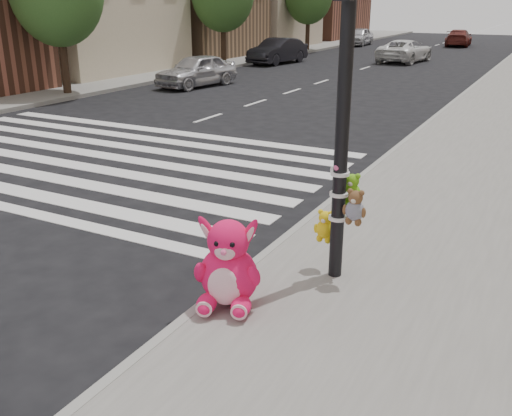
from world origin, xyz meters
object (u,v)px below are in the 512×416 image
Objects in this scene: car_silver_far at (197,71)px; car_white_near at (405,51)px; pink_bunny at (228,269)px; car_dark_far at (278,51)px; red_teddy at (231,293)px; signal_pole at (343,149)px.

car_white_near is (4.97, 13.62, -0.03)m from car_silver_far.
pink_bunny is at bearing -45.54° from car_silver_far.
car_silver_far is 14.49m from car_white_near.
car_dark_far is (-0.98, 9.46, 0.04)m from car_silver_far.
car_dark_far reaches higher than car_white_near.
car_white_near reaches higher than red_teddy.
car_dark_far reaches higher than red_teddy.
car_dark_far is (-11.25, 24.25, 0.11)m from pink_bunny.
signal_pole is 3.84× the size of pink_bunny.
car_silver_far is at bearing 139.82° from red_teddy.
car_dark_far is 0.93× the size of car_white_near.
red_teddy is 26.67m from car_dark_far.
pink_bunny is 0.24× the size of car_white_near.
red_teddy is at bearing -45.44° from car_silver_far.
pink_bunny reaches higher than red_teddy.
signal_pole is at bearing -41.04° from car_silver_far.
car_white_near is (-6.11, 27.16, -1.12)m from signal_pole.
car_silver_far is (-10.28, 14.79, 0.07)m from pink_bunny.
car_dark_far is at bearing 129.86° from red_teddy.
red_teddy is at bearing 79.37° from pink_bunny.
car_dark_far is 7.25m from car_white_near.
car_white_near is (-5.30, 28.34, 0.37)m from red_teddy.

